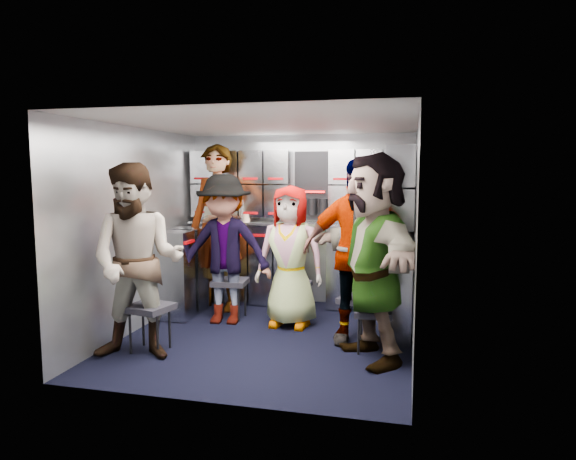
% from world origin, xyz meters
% --- Properties ---
extents(floor, '(3.00, 3.00, 0.00)m').
position_xyz_m(floor, '(0.00, 0.00, 0.00)').
color(floor, black).
rests_on(floor, ground).
extents(wall_back, '(2.80, 0.04, 2.10)m').
position_xyz_m(wall_back, '(0.00, 1.50, 1.05)').
color(wall_back, gray).
rests_on(wall_back, ground).
extents(wall_left, '(0.04, 3.00, 2.10)m').
position_xyz_m(wall_left, '(-1.40, 0.00, 1.05)').
color(wall_left, gray).
rests_on(wall_left, ground).
extents(wall_right, '(0.04, 3.00, 2.10)m').
position_xyz_m(wall_right, '(1.40, 0.00, 1.05)').
color(wall_right, gray).
rests_on(wall_right, ground).
extents(ceiling, '(2.80, 3.00, 0.02)m').
position_xyz_m(ceiling, '(0.00, 0.00, 2.10)').
color(ceiling, silver).
rests_on(ceiling, wall_back).
extents(cart_bank_back, '(2.68, 0.38, 0.99)m').
position_xyz_m(cart_bank_back, '(0.00, 1.29, 0.49)').
color(cart_bank_back, '#959AA4').
rests_on(cart_bank_back, ground).
extents(cart_bank_left, '(0.38, 0.76, 0.99)m').
position_xyz_m(cart_bank_left, '(-1.19, 0.56, 0.49)').
color(cart_bank_left, '#959AA4').
rests_on(cart_bank_left, ground).
extents(counter, '(2.68, 0.42, 0.03)m').
position_xyz_m(counter, '(0.00, 1.29, 1.01)').
color(counter, silver).
rests_on(counter, cart_bank_back).
extents(locker_bank_back, '(2.68, 0.28, 0.82)m').
position_xyz_m(locker_bank_back, '(0.00, 1.35, 1.49)').
color(locker_bank_back, '#959AA4').
rests_on(locker_bank_back, wall_back).
extents(locker_bank_right, '(0.28, 1.00, 0.82)m').
position_xyz_m(locker_bank_right, '(1.25, 0.70, 1.49)').
color(locker_bank_right, '#959AA4').
rests_on(locker_bank_right, wall_right).
extents(right_cabinet, '(0.28, 1.20, 1.00)m').
position_xyz_m(right_cabinet, '(1.25, 0.60, 0.50)').
color(right_cabinet, '#959AA4').
rests_on(right_cabinet, ground).
extents(coffee_niche, '(0.46, 0.16, 0.84)m').
position_xyz_m(coffee_niche, '(0.18, 1.41, 1.47)').
color(coffee_niche, black).
rests_on(coffee_niche, wall_back).
extents(red_latch_strip, '(2.60, 0.02, 0.03)m').
position_xyz_m(red_latch_strip, '(0.00, 1.09, 0.88)').
color(red_latch_strip, '#A40308').
rests_on(red_latch_strip, cart_bank_back).
extents(jump_seat_near_left, '(0.43, 0.42, 0.44)m').
position_xyz_m(jump_seat_near_left, '(-0.95, -0.63, 0.39)').
color(jump_seat_near_left, black).
rests_on(jump_seat_near_left, ground).
extents(jump_seat_mid_left, '(0.40, 0.38, 0.44)m').
position_xyz_m(jump_seat_mid_left, '(-0.60, 0.56, 0.39)').
color(jump_seat_mid_left, black).
rests_on(jump_seat_mid_left, ground).
extents(jump_seat_center, '(0.37, 0.36, 0.43)m').
position_xyz_m(jump_seat_center, '(0.12, 0.63, 0.38)').
color(jump_seat_center, black).
rests_on(jump_seat_center, ground).
extents(jump_seat_mid_right, '(0.41, 0.40, 0.40)m').
position_xyz_m(jump_seat_mid_right, '(0.86, 0.25, 0.35)').
color(jump_seat_mid_right, black).
rests_on(jump_seat_mid_right, ground).
extents(jump_seat_near_right, '(0.35, 0.33, 0.40)m').
position_xyz_m(jump_seat_near_right, '(1.05, -0.17, 0.35)').
color(jump_seat_near_right, black).
rests_on(jump_seat_near_right, ground).
extents(attendant_standing, '(0.80, 0.61, 1.97)m').
position_xyz_m(attendant_standing, '(-0.87, 0.90, 0.98)').
color(attendant_standing, black).
rests_on(attendant_standing, ground).
extents(attendant_arc_a, '(0.95, 0.80, 1.73)m').
position_xyz_m(attendant_arc_a, '(-0.95, -0.81, 0.86)').
color(attendant_arc_a, black).
rests_on(attendant_arc_a, ground).
extents(attendant_arc_b, '(1.09, 0.68, 1.62)m').
position_xyz_m(attendant_arc_b, '(-0.60, 0.38, 0.81)').
color(attendant_arc_b, black).
rests_on(attendant_arc_b, ground).
extents(attendant_arc_c, '(0.76, 0.52, 1.50)m').
position_xyz_m(attendant_arc_c, '(0.12, 0.45, 0.75)').
color(attendant_arc_c, black).
rests_on(attendant_arc_c, ground).
extents(attendant_arc_d, '(1.06, 0.49, 1.78)m').
position_xyz_m(attendant_arc_d, '(0.86, 0.07, 0.89)').
color(attendant_arc_d, black).
rests_on(attendant_arc_d, ground).
extents(attendant_arc_e, '(1.33, 1.72, 1.82)m').
position_xyz_m(attendant_arc_e, '(1.05, -0.35, 0.91)').
color(attendant_arc_e, black).
rests_on(attendant_arc_e, ground).
extents(bottle_left, '(0.06, 0.06, 0.25)m').
position_xyz_m(bottle_left, '(-0.96, 1.24, 1.16)').
color(bottle_left, white).
rests_on(bottle_left, counter).
extents(bottle_mid, '(0.07, 0.07, 0.27)m').
position_xyz_m(bottle_mid, '(-0.67, 1.24, 1.17)').
color(bottle_mid, white).
rests_on(bottle_mid, counter).
extents(bottle_right, '(0.07, 0.07, 0.24)m').
position_xyz_m(bottle_right, '(0.78, 1.24, 1.15)').
color(bottle_right, white).
rests_on(bottle_right, counter).
extents(cup_left, '(0.08, 0.08, 0.10)m').
position_xyz_m(cup_left, '(-0.62, 1.23, 1.08)').
color(cup_left, beige).
rests_on(cup_left, counter).
extents(cup_right, '(0.07, 0.07, 0.09)m').
position_xyz_m(cup_right, '(1.04, 1.23, 1.07)').
color(cup_right, beige).
rests_on(cup_right, counter).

